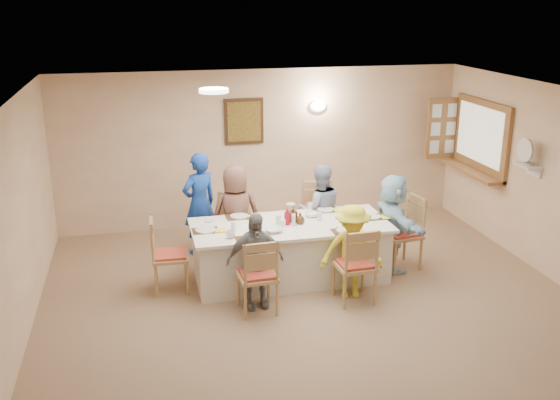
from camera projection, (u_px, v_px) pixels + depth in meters
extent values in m
plane|color=#9A7A5C|center=(325.00, 323.00, 7.12)|extent=(7.00, 7.00, 0.00)
plane|color=tan|center=(262.00, 148.00, 9.98)|extent=(6.50, 0.00, 6.50)
plane|color=tan|center=(6.00, 246.00, 6.03)|extent=(0.00, 7.00, 7.00)
plane|color=white|center=(330.00, 105.00, 6.35)|extent=(7.00, 7.00, 0.00)
cube|color=#412917|center=(244.00, 121.00, 9.75)|extent=(0.62, 0.04, 0.72)
cube|color=black|center=(244.00, 122.00, 9.72)|extent=(0.52, 0.02, 0.62)
ellipsoid|color=white|center=(318.00, 106.00, 9.92)|extent=(0.26, 0.09, 0.18)
cylinder|color=white|center=(214.00, 91.00, 7.53)|extent=(0.36, 0.36, 0.05)
cube|color=#986237|center=(481.00, 137.00, 9.58)|extent=(0.06, 1.50, 1.15)
cube|color=#986237|center=(471.00, 171.00, 9.71)|extent=(0.30, 1.50, 0.05)
cube|color=#986237|center=(442.00, 128.00, 10.22)|extent=(0.55, 0.04, 1.00)
cube|color=white|center=(528.00, 166.00, 8.34)|extent=(0.22, 0.36, 0.03)
cube|color=silver|center=(290.00, 251.00, 8.15)|extent=(2.55, 1.08, 0.76)
imported|color=brown|center=(236.00, 215.00, 8.56)|extent=(0.71, 0.49, 1.41)
imported|color=#969DBD|center=(320.00, 210.00, 8.82)|extent=(0.71, 0.58, 1.34)
imported|color=gray|center=(255.00, 261.00, 7.33)|extent=(0.74, 0.40, 1.19)
imported|color=yellow|center=(352.00, 252.00, 7.59)|extent=(0.93, 0.73, 1.19)
imported|color=#B5E5FE|center=(393.00, 222.00, 8.37)|extent=(1.26, 0.46, 1.33)
imported|color=#1945AE|center=(200.00, 204.00, 8.88)|extent=(0.83, 0.79, 1.49)
cube|color=#472B19|center=(251.00, 239.00, 7.52)|extent=(0.36, 0.27, 0.01)
cylinder|color=white|center=(251.00, 239.00, 7.51)|extent=(0.24, 0.24, 0.02)
cube|color=yellow|center=(266.00, 239.00, 7.51)|extent=(0.14, 0.14, 0.01)
cube|color=#472B19|center=(345.00, 231.00, 7.78)|extent=(0.33, 0.24, 0.01)
cylinder|color=white|center=(345.00, 231.00, 7.77)|extent=(0.22, 0.22, 0.01)
cube|color=yellow|center=(360.00, 231.00, 7.77)|extent=(0.13, 0.13, 0.01)
cube|color=#472B19|center=(239.00, 217.00, 8.30)|extent=(0.35, 0.26, 0.01)
cylinder|color=white|center=(239.00, 216.00, 8.29)|extent=(0.24, 0.24, 0.01)
cube|color=yellow|center=(253.00, 216.00, 8.29)|extent=(0.13, 0.13, 0.01)
cube|color=#472B19|center=(325.00, 210.00, 8.55)|extent=(0.33, 0.24, 0.01)
cylinder|color=white|center=(325.00, 209.00, 8.55)|extent=(0.23, 0.23, 0.01)
cube|color=yellow|center=(339.00, 210.00, 8.55)|extent=(0.15, 0.15, 0.01)
cube|color=#472B19|center=(205.00, 231.00, 7.80)|extent=(0.32, 0.24, 0.01)
cylinder|color=white|center=(205.00, 230.00, 7.80)|extent=(0.25, 0.25, 0.02)
cube|color=yellow|center=(220.00, 230.00, 7.79)|extent=(0.14, 0.14, 0.01)
cube|color=#472B19|center=(372.00, 217.00, 8.28)|extent=(0.36, 0.27, 0.01)
cylinder|color=white|center=(372.00, 216.00, 8.27)|extent=(0.23, 0.23, 0.01)
cube|color=yellow|center=(386.00, 217.00, 8.27)|extent=(0.15, 0.15, 0.01)
imported|color=white|center=(231.00, 234.00, 7.56)|extent=(0.12, 0.12, 0.09)
imported|color=white|center=(311.00, 206.00, 8.60)|extent=(0.16, 0.16, 0.09)
imported|color=white|center=(274.00, 230.00, 7.75)|extent=(0.29, 0.29, 0.05)
imported|color=white|center=(312.00, 214.00, 8.31)|extent=(0.22, 0.22, 0.06)
imported|color=#A40E24|center=(287.00, 216.00, 7.99)|extent=(0.12, 0.12, 0.23)
imported|color=#452812|center=(293.00, 214.00, 8.08)|extent=(0.10, 0.10, 0.22)
imported|color=#452812|center=(300.00, 218.00, 8.02)|extent=(0.20, 0.20, 0.15)
cylinder|color=silver|center=(278.00, 219.00, 8.03)|extent=(0.07, 0.07, 0.10)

